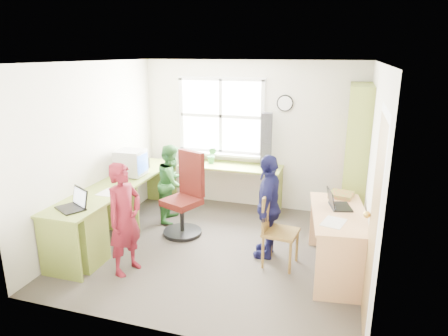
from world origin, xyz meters
name	(u,v)px	position (x,y,z in m)	size (l,w,h in m)	color
room	(221,159)	(0.01, 0.10, 1.22)	(3.64, 3.44, 2.44)	#403932
l_desk	(118,214)	(-1.31, -0.28, 0.46)	(2.38, 2.95, 0.75)	#8D9F3F
right_desk	(338,229)	(1.50, -0.12, 0.55)	(0.77, 1.38, 0.75)	#EAAE75
bookshelf	(355,163)	(1.65, 1.19, 1.00)	(0.30, 1.02, 2.10)	#8D9F3F
swivel_chair	(186,199)	(-0.60, 0.35, 0.51)	(0.71, 0.71, 1.18)	black
wooden_chair	(276,227)	(0.77, -0.15, 0.49)	(0.43, 0.43, 0.90)	brown
crt_monitor	(131,163)	(-1.50, 0.44, 0.95)	(0.41, 0.36, 0.39)	#B0AFB4
laptop_left	(74,204)	(-1.48, -0.90, 0.80)	(0.43, 0.41, 0.23)	black
laptop_right	(337,203)	(1.45, 0.03, 0.80)	(0.33, 0.37, 0.21)	black
speaker_a	(123,174)	(-1.52, 0.24, 0.83)	(0.09, 0.09, 0.16)	black
speaker_b	(146,163)	(-1.47, 0.87, 0.84)	(0.10, 0.10, 0.17)	black
cd_tower	(266,140)	(0.30, 1.52, 1.18)	(0.19, 0.18, 0.86)	black
game_box	(341,195)	(1.50, 0.41, 0.78)	(0.33, 0.33, 0.06)	red
paper_a	(109,192)	(-1.41, -0.30, 0.75)	(0.22, 0.31, 0.00)	silver
paper_b	(334,222)	(1.44, -0.43, 0.76)	(0.29, 0.35, 0.00)	silver
potted_plant	(212,155)	(-0.57, 1.43, 0.89)	(0.15, 0.12, 0.27)	#317C41
person_red	(125,219)	(-0.86, -0.84, 0.67)	(0.49, 0.32, 1.34)	maroon
person_green	(172,183)	(-0.97, 0.73, 0.60)	(0.58, 0.45, 1.19)	#2D6A2A
person_navy	(268,206)	(0.64, 0.05, 0.66)	(0.78, 0.32, 1.33)	#161746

